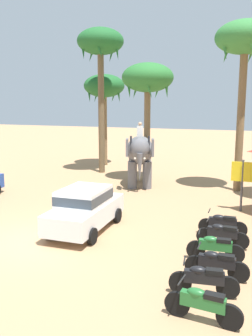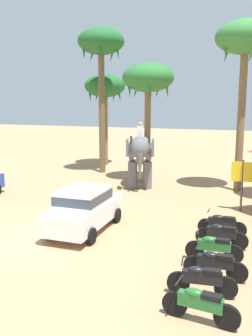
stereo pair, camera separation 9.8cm
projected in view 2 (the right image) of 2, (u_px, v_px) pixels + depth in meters
The scene contains 14 objects.
ground_plane at pixel (35, 240), 13.12m from camera, with size 120.00×120.00×0.00m, color tan.
car_sedan_foreground at pixel (84, 207), 13.98m from camera, with size 2.02×4.17×1.70m.
elephant_with_mahout at pixel (140, 153), 21.42m from camera, with size 2.64×4.01×3.88m.
motorcycle_nearest_camera at pixel (200, 304), 8.07m from camera, with size 1.80×0.55×0.94m.
motorcycle_second_in_row at pixel (202, 279), 9.20m from camera, with size 1.79×0.55×0.94m.
motorcycle_mid_row at pixel (215, 264), 10.10m from camera, with size 1.80×0.55×0.94m.
motorcycle_fourth_in_row at pixel (214, 247), 11.27m from camera, with size 1.80×0.55×0.94m.
motorcycle_far_in_row at pixel (221, 234), 12.39m from camera, with size 1.80×0.55×0.94m.
motorcycle_end_of_row at pixel (222, 224), 13.45m from camera, with size 1.80×0.55×0.94m.
palm_tree_near_hut at pixel (101, 47), 24.57m from camera, with size 3.20×3.20×10.01m.
palm_tree_left_of_road at pixel (148, 81), 22.15m from camera, with size 3.20×3.20×7.40m.
palm_tree_far_back at pixel (105, 88), 28.26m from camera, with size 3.20×3.20×7.20m.
palm_tree_leaning_seaward at pixel (245, 43), 19.15m from camera, with size 3.20×3.20×9.30m.
signboard_yellow at pixel (242, 175), 16.35m from camera, with size 1.00×0.10×2.40m.
Camera 2 is at (7.74, -10.31, 4.89)m, focal length 38.43 mm.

